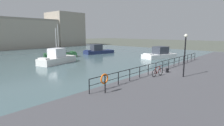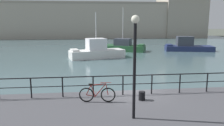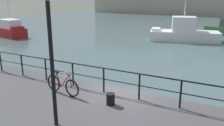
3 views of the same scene
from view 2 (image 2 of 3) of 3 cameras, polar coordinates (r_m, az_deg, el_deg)
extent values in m
plane|color=#4C5147|center=(13.34, 4.35, -11.02)|extent=(240.00, 240.00, 0.00)
cube|color=#476066|center=(42.72, -3.24, 3.97)|extent=(80.00, 60.00, 0.01)
cube|color=#A89E8E|center=(67.97, -4.54, 10.37)|extent=(65.11, 10.44, 9.40)
cube|color=gray|center=(73.83, 16.90, 11.48)|extent=(12.13, 11.48, 13.29)
cube|color=gray|center=(63.24, -4.45, 14.93)|extent=(65.11, 0.60, 0.70)
cube|color=white|center=(30.30, -3.78, 2.29)|extent=(7.61, 4.28, 1.08)
cube|color=silver|center=(30.10, -4.03, 4.74)|extent=(2.85, 2.56, 1.54)
cube|color=white|center=(29.42, -9.42, 3.21)|extent=(1.29, 1.88, 0.24)
cylinder|color=silver|center=(29.95, -4.09, 9.44)|extent=(0.10, 0.10, 3.39)
cube|color=navy|center=(39.72, 18.79, 3.53)|extent=(8.06, 4.37, 0.81)
cube|color=#333842|center=(39.44, 17.84, 5.28)|extent=(2.90, 2.55, 1.57)
cube|color=navy|center=(39.06, 14.24, 4.43)|extent=(1.31, 2.13, 0.24)
cube|color=#23512D|center=(37.44, 3.11, 3.77)|extent=(7.27, 5.32, 0.93)
cube|color=#333842|center=(37.40, 2.73, 5.34)|extent=(3.19, 2.93, 1.10)
cube|color=#23512D|center=(36.80, 7.37, 4.50)|extent=(1.54, 2.17, 0.24)
cylinder|color=silver|center=(37.24, 2.77, 9.98)|extent=(0.10, 0.10, 4.95)
cylinder|color=black|center=(12.24, -19.72, -6.00)|extent=(0.07, 0.07, 1.05)
cylinder|color=black|center=(11.98, -12.34, -5.98)|extent=(0.07, 0.07, 1.05)
cylinder|color=black|center=(11.91, -4.76, -5.85)|extent=(0.07, 0.07, 1.05)
cylinder|color=black|center=(12.06, 2.76, -5.63)|extent=(0.07, 0.07, 1.05)
cylinder|color=black|center=(12.40, 9.99, -5.32)|extent=(0.07, 0.07, 1.05)
cylinder|color=black|center=(12.93, 16.72, -4.96)|extent=(0.07, 0.07, 1.05)
cylinder|color=black|center=(13.62, 22.84, -4.57)|extent=(0.07, 0.07, 1.05)
cylinder|color=black|center=(12.27, 10.07, -2.96)|extent=(22.02, 0.06, 0.06)
cylinder|color=black|center=(12.39, 10.00, -5.09)|extent=(22.02, 0.04, 0.04)
torus|color=black|center=(11.05, -0.99, -8.03)|extent=(0.72, 0.15, 0.72)
torus|color=black|center=(11.13, -6.46, -7.97)|extent=(0.72, 0.15, 0.72)
cylinder|color=maroon|center=(10.99, -2.91, -6.83)|extent=(0.55, 0.10, 0.66)
cylinder|color=maroon|center=(11.03, -4.79, -6.99)|extent=(0.24, 0.06, 0.58)
cylinder|color=maroon|center=(10.92, -3.45, -5.40)|extent=(0.72, 0.12, 0.11)
cylinder|color=maroon|center=(11.12, -5.35, -8.18)|extent=(0.43, 0.09, 0.12)
cylinder|color=maroon|center=(11.04, -5.90, -6.77)|extent=(0.26, 0.07, 0.51)
cylinder|color=maroon|center=(10.97, -1.27, -6.64)|extent=(0.14, 0.05, 0.57)
cube|color=black|center=(10.95, -5.34, -5.36)|extent=(0.23, 0.12, 0.05)
cylinder|color=maroon|center=(10.88, -1.56, -4.98)|extent=(0.52, 0.09, 0.02)
cylinder|color=black|center=(11.45, 7.53, -8.20)|extent=(0.32, 0.32, 0.44)
cylinder|color=black|center=(8.88, 5.66, -2.40)|extent=(0.12, 0.12, 3.80)
sphere|color=silver|center=(8.65, 5.91, 10.89)|extent=(0.32, 0.32, 0.32)
camera|label=1|loc=(15.71, -88.78, 1.35)|focal=29.23mm
camera|label=3|loc=(7.32, 57.47, 6.43)|focal=38.68mm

